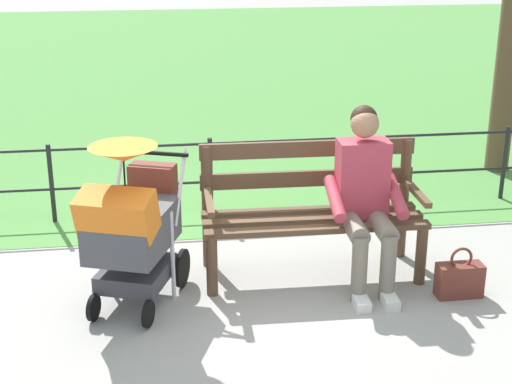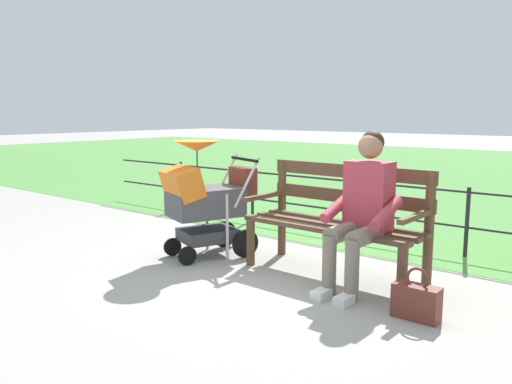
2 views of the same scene
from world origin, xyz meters
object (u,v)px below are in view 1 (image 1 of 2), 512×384
at_px(park_bench, 311,204).
at_px(handbag, 459,279).
at_px(person_on_bench, 365,193).
at_px(stroller, 132,224).

distance_m(park_bench, handbag, 1.17).
bearing_deg(person_on_bench, park_bench, -33.29).
xyz_separation_m(person_on_bench, handbag, (-0.61, 0.34, -0.55)).
distance_m(person_on_bench, stroller, 1.63).
xyz_separation_m(person_on_bench, stroller, (1.63, 0.14, -0.08)).
bearing_deg(stroller, handbag, 174.87).
bearing_deg(stroller, park_bench, -164.37).
xyz_separation_m(park_bench, person_on_bench, (-0.34, 0.22, 0.15)).
height_order(park_bench, handbag, park_bench).
distance_m(person_on_bench, handbag, 0.89).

